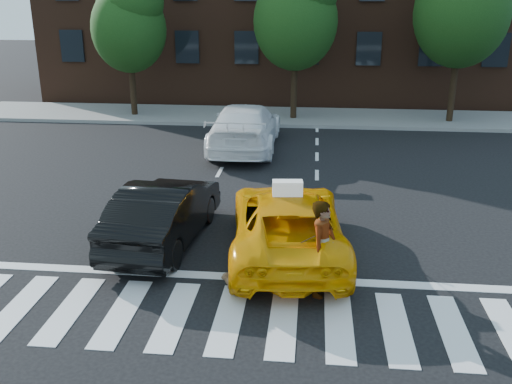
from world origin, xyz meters
TOP-DOWN VIEW (x-y plane):
  - ground at (0.00, 0.00)m, footprint 120.00×120.00m
  - crosswalk at (0.00, 0.00)m, footprint 13.00×2.40m
  - stop_line at (0.00, 1.60)m, footprint 12.00×0.30m
  - sidewalk_far at (0.00, 17.50)m, footprint 30.00×4.00m
  - tree_left at (-6.97, 17.00)m, footprint 3.39×3.38m
  - tree_mid at (0.53, 17.00)m, footprint 3.69×3.69m
  - tree_right at (7.53, 17.00)m, footprint 4.00×4.00m
  - taxi at (0.92, 2.90)m, footprint 2.92×5.49m
  - black_sedan at (-2.00, 3.23)m, footprint 1.98×4.66m
  - white_suv at (-1.11, 11.81)m, footprint 2.41×5.89m
  - woman at (1.68, 1.10)m, footprint 0.70×0.83m
  - dog at (-0.07, 1.11)m, footprint 0.54×0.32m
  - taxi_sign at (0.92, 2.70)m, footprint 0.67×0.34m

SIDE VIEW (x-z plane):
  - ground at x=0.00m, z-range 0.00..0.00m
  - crosswalk at x=0.00m, z-range 0.00..0.01m
  - stop_line at x=0.00m, z-range 0.00..0.01m
  - sidewalk_far at x=0.00m, z-range 0.00..0.15m
  - dog at x=-0.07m, z-range 0.03..0.34m
  - taxi at x=0.92m, z-range 0.00..1.47m
  - black_sedan at x=-2.00m, z-range 0.00..1.49m
  - white_suv at x=-1.11m, z-range 0.00..1.71m
  - woman at x=1.68m, z-range 0.00..1.94m
  - taxi_sign at x=0.92m, z-range 1.47..1.79m
  - tree_left at x=-6.97m, z-range 1.19..7.69m
  - tree_mid at x=0.53m, z-range 1.30..8.40m
  - tree_right at x=7.53m, z-range 1.41..9.11m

